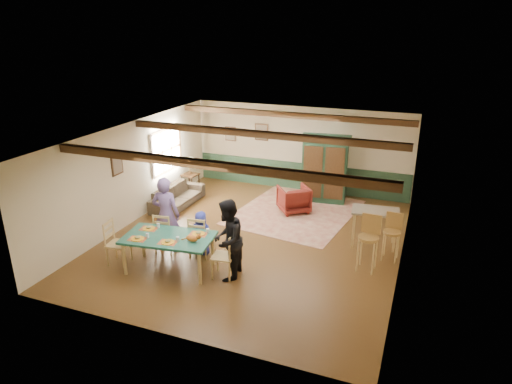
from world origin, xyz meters
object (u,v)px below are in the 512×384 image
(person_man, at_px, (166,215))
(table_lamp, at_px, (190,166))
(dining_chair_far_left, at_px, (166,232))
(person_woman, at_px, (228,240))
(armchair, at_px, (294,199))
(dining_chair_end_left, at_px, (118,243))
(end_table, at_px, (191,183))
(dining_table, at_px, (170,253))
(cat, at_px, (192,238))
(person_child, at_px, (201,233))
(armoire, at_px, (325,169))
(dining_chair_end_right, at_px, (223,255))
(counter_table, at_px, (374,228))
(bar_stool_left, at_px, (368,244))
(dining_chair_far_right, at_px, (200,236))
(sofa, at_px, (178,196))

(person_man, relative_size, table_lamp, 3.47)
(dining_chair_far_left, distance_m, table_lamp, 4.19)
(person_woman, xyz_separation_m, armchair, (0.25, 3.99, -0.50))
(dining_chair_end_left, bearing_deg, armchair, -40.16)
(person_man, height_order, end_table, person_man)
(dining_table, height_order, cat, cat)
(person_child, relative_size, armoire, 0.53)
(person_woman, distance_m, cat, 0.75)
(end_table, bearing_deg, dining_chair_far_left, -68.93)
(dining_chair_end_right, xyz_separation_m, person_man, (-1.74, 0.63, 0.41))
(armchair, bearing_deg, counter_table, 113.79)
(person_man, distance_m, armchair, 4.01)
(person_woman, height_order, armoire, armoire)
(dining_chair_end_right, bearing_deg, bar_stool_left, 108.71)
(bar_stool_left, bearing_deg, dining_table, -154.63)
(armoire, xyz_separation_m, table_lamp, (-4.19, -0.69, -0.18))
(dining_table, xyz_separation_m, table_lamp, (-2.02, 4.60, 0.44))
(dining_table, xyz_separation_m, counter_table, (3.98, 2.81, 0.06))
(dining_table, bearing_deg, dining_chair_far_left, 126.57)
(dining_chair_far_right, relative_size, armoire, 0.50)
(cat, bearing_deg, end_table, 111.95)
(person_man, bearing_deg, bar_stool_left, -178.13)
(person_man, xyz_separation_m, armchair, (2.09, 3.38, -0.54))
(dining_chair_far_left, relative_size, bar_stool_left, 0.81)
(person_man, distance_m, person_woman, 1.95)
(armchair, xyz_separation_m, end_table, (-3.59, 0.44, -0.09))
(armoire, relative_size, table_lamp, 3.85)
(cat, relative_size, armoire, 0.19)
(dining_chair_end_left, distance_m, end_table, 4.84)
(dining_chair_far_right, xyz_separation_m, person_man, (-0.85, -0.03, 0.41))
(dining_table, height_order, end_table, dining_table)
(dining_table, height_order, dining_chair_far_left, dining_chair_far_left)
(dining_table, height_order, person_man, person_man)
(cat, relative_size, armchair, 0.46)
(dining_chair_far_left, xyz_separation_m, dining_chair_end_right, (1.73, -0.54, 0.00))
(armchair, distance_m, end_table, 3.61)
(person_woman, xyz_separation_m, bar_stool_left, (2.69, 1.36, -0.25))
(person_man, distance_m, end_table, 4.15)
(dining_chair_end_left, xyz_separation_m, cat, (1.80, 0.13, 0.39))
(dining_chair_end_left, distance_m, cat, 1.85)
(person_man, relative_size, counter_table, 1.66)
(dining_chair_far_left, relative_size, dining_chair_end_right, 1.00)
(dining_table, distance_m, sofa, 3.82)
(cat, xyz_separation_m, bar_stool_left, (3.41, 1.57, -0.27))
(dining_chair_end_left, relative_size, person_man, 0.55)
(dining_chair_end_right, height_order, counter_table, dining_chair_end_right)
(dining_chair_end_right, relative_size, sofa, 0.50)
(armchair, height_order, counter_table, counter_table)
(dining_chair_end_left, height_order, counter_table, dining_chair_end_left)
(armoire, bearing_deg, bar_stool_left, -69.53)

